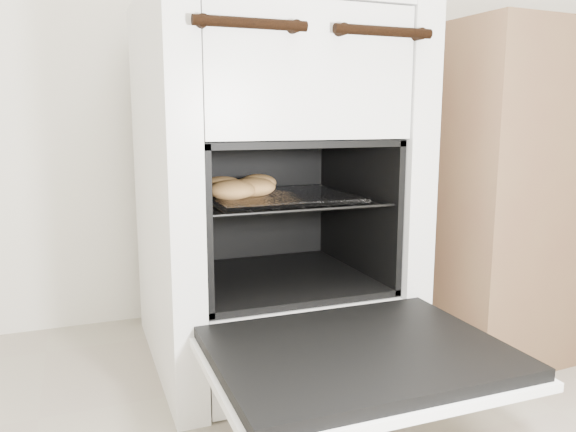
# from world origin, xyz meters

# --- Properties ---
(stove) EXTENTS (0.57, 0.63, 0.87)m
(stove) POSITION_xyz_m (-0.13, 1.18, 0.43)
(stove) COLOR white
(stove) RESTS_ON ground
(oven_door) EXTENTS (0.51, 0.40, 0.04)m
(oven_door) POSITION_xyz_m (-0.13, 0.70, 0.19)
(oven_door) COLOR black
(oven_door) RESTS_ON stove
(oven_rack) EXTENTS (0.42, 0.40, 0.01)m
(oven_rack) POSITION_xyz_m (-0.13, 1.12, 0.41)
(oven_rack) COLOR black
(oven_rack) RESTS_ON stove
(foil_sheet) EXTENTS (0.32, 0.28, 0.01)m
(foil_sheet) POSITION_xyz_m (-0.13, 1.10, 0.42)
(foil_sheet) COLOR white
(foil_sheet) RESTS_ON oven_rack
(baked_rolls) EXTENTS (0.23, 0.24, 0.04)m
(baked_rolls) POSITION_xyz_m (-0.21, 1.13, 0.44)
(baked_rolls) COLOR tan
(baked_rolls) RESTS_ON foil_sheet
(counter) EXTENTS (0.85, 0.59, 0.81)m
(counter) POSITION_xyz_m (0.64, 1.12, 0.41)
(counter) COLOR brown
(counter) RESTS_ON ground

